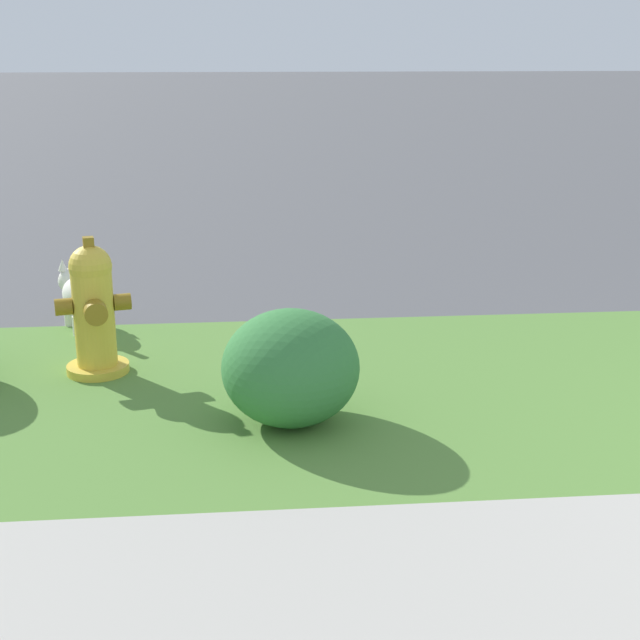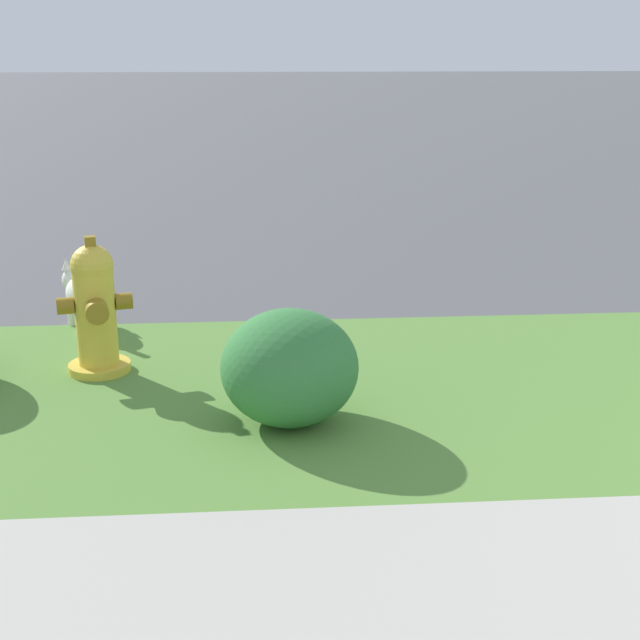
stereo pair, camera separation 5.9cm
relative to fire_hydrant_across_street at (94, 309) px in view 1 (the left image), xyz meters
name	(u,v)px [view 1 (the left image)]	position (x,y,z in m)	size (l,w,h in m)	color
fire_hydrant_across_street	(94,309)	(0.00, 0.00, 0.00)	(0.41, 0.38, 0.76)	gold
small_white_dog	(78,293)	(-0.23, 0.85, -0.13)	(0.34, 0.50, 0.41)	silver
shrub_bush_near_lamp	(291,368)	(1.01, -0.76, -0.09)	(0.65, 0.65, 0.55)	#337538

